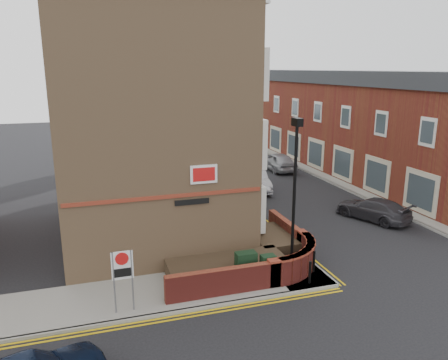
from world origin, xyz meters
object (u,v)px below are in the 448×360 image
silver_car_near (254,180)px  zone_sign (123,270)px  lamppost (294,198)px  utility_cabinet_large (246,267)px

silver_car_near → zone_sign: bearing=-118.8°
zone_sign → silver_car_near: zone_sign is taller
lamppost → zone_sign: (-6.60, -0.70, -1.70)m
zone_sign → utility_cabinet_large: bearing=9.7°
lamppost → utility_cabinet_large: size_ratio=5.25×
lamppost → utility_cabinet_large: (-1.90, 0.10, -2.62)m
lamppost → utility_cabinet_large: 3.24m
lamppost → zone_sign: size_ratio=2.86×
utility_cabinet_large → silver_car_near: 13.71m
utility_cabinet_large → lamppost: bearing=-3.0°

